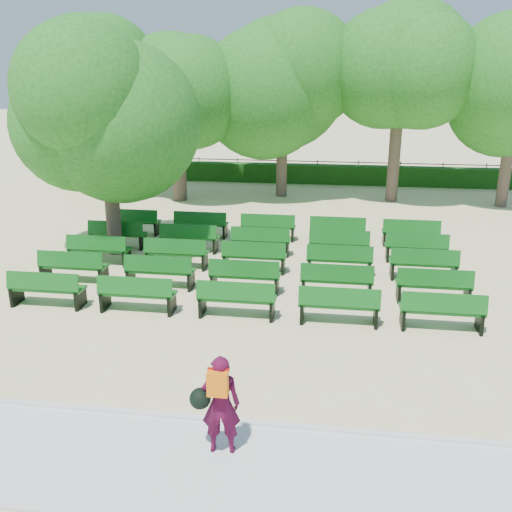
{
  "coord_description": "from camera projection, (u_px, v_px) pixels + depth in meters",
  "views": [
    {
      "loc": [
        2.03,
        -13.89,
        5.42
      ],
      "look_at": [
        0.16,
        -1.0,
        1.1
      ],
      "focal_mm": 40.0,
      "sensor_mm": 36.0,
      "label": 1
    }
  ],
  "objects": [
    {
      "name": "paving",
      "position": [
        180.0,
        468.0,
        8.07
      ],
      "size": [
        30.0,
        2.2,
        0.06
      ],
      "primitive_type": "cube",
      "color": "silver",
      "rests_on": "ground"
    },
    {
      "name": "ground",
      "position": [
        255.0,
        283.0,
        15.03
      ],
      "size": [
        120.0,
        120.0,
        0.0
      ],
      "primitive_type": "plane",
      "color": "beige"
    },
    {
      "name": "bench_array",
      "position": [
        255.0,
        268.0,
        15.93
      ],
      "size": [
        1.81,
        0.66,
        1.12
      ],
      "rotation": [
        0.0,
        0.0,
        0.06
      ],
      "color": "#0F5A17",
      "rests_on": "ground"
    },
    {
      "name": "curb",
      "position": [
        199.0,
        419.0,
        9.14
      ],
      "size": [
        30.0,
        0.12,
        0.1
      ],
      "primitive_type": "cube",
      "color": "silver",
      "rests_on": "ground"
    },
    {
      "name": "hedge",
      "position": [
        296.0,
        173.0,
        28.04
      ],
      "size": [
        26.0,
        0.7,
        0.9
      ],
      "primitive_type": "cube",
      "color": "#184B13",
      "rests_on": "ground"
    },
    {
      "name": "tree_line",
      "position": [
        289.0,
        200.0,
        24.42
      ],
      "size": [
        21.8,
        6.8,
        7.04
      ],
      "primitive_type": null,
      "color": "#236E1E",
      "rests_on": "ground"
    },
    {
      "name": "fence",
      "position": [
        297.0,
        181.0,
        28.56
      ],
      "size": [
        26.0,
        0.1,
        1.02
      ],
      "primitive_type": null,
      "color": "black",
      "rests_on": "ground"
    },
    {
      "name": "tree_among",
      "position": [
        105.0,
        110.0,
        16.18
      ],
      "size": [
        4.63,
        4.63,
        6.36
      ],
      "color": "brown",
      "rests_on": "ground"
    },
    {
      "name": "person",
      "position": [
        219.0,
        403.0,
        8.14
      ],
      "size": [
        0.74,
        0.46,
        1.54
      ],
      "rotation": [
        0.0,
        0.0,
        3.26
      ],
      "color": "#440925",
      "rests_on": "ground"
    }
  ]
}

